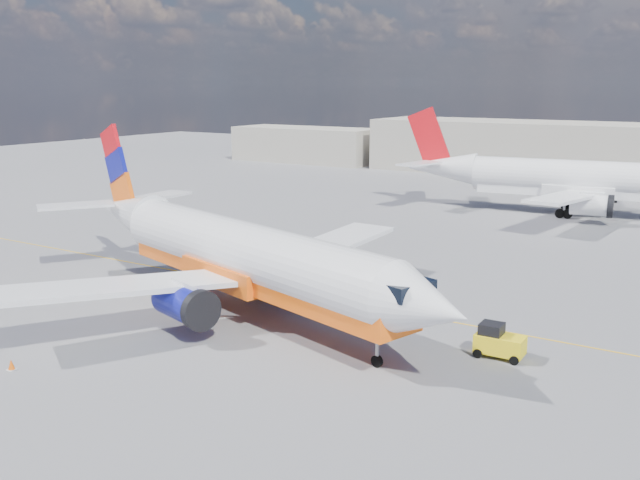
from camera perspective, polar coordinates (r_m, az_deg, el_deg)
The scene contains 8 objects.
ground at distance 45.18m, azimuth -3.37°, elevation -5.31°, with size 240.00×240.00×0.00m, color slate.
taxi_line at distance 47.54m, azimuth -1.27°, elevation -4.38°, with size 70.00×0.15×0.01m, color yellow.
terminal_main at distance 112.22m, azimuth 21.83°, elevation 6.58°, with size 70.00×14.00×8.00m, color #A69F8F.
terminal_annex at distance 128.33m, azimuth -1.12°, elevation 7.65°, with size 26.00×10.00×6.00m, color #A69F8F.
main_jet at distance 43.56m, azimuth -6.53°, elevation -1.12°, with size 35.80×27.26×10.84m.
second_jet at distance 80.28m, azimuth 20.02°, elevation 4.52°, with size 36.88×28.88×11.16m.
gse_tug at distance 37.94m, azimuth 14.08°, elevation -7.89°, with size 2.49×1.58×1.74m.
traffic_cone at distance 38.55m, azimuth -23.47°, elevation -9.15°, with size 0.38×0.38×0.54m.
Camera 1 is at (25.07, -34.97, 13.78)m, focal length 40.00 mm.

